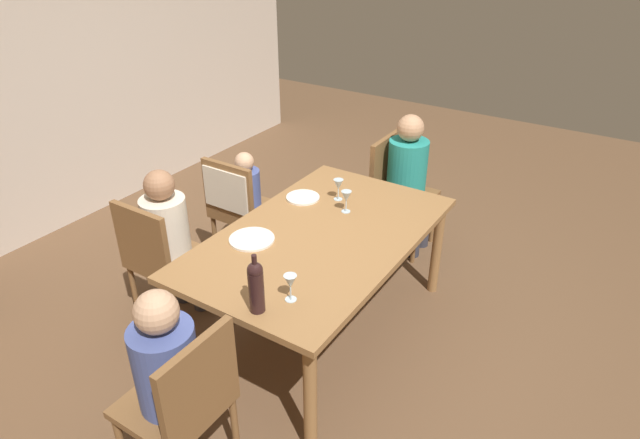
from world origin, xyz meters
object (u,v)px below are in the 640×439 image
(chair_far_left, at_px, (159,255))
(person_man_guest, at_px, (164,373))
(wine_bottle_tall_green, at_px, (256,285))
(person_woman_host, at_px, (410,175))
(chair_left_end, at_px, (185,400))
(person_child_small, at_px, (249,197))
(chair_far_right, at_px, (236,201))
(wine_glass_near_left, at_px, (346,197))
(dinner_plate_guest_left, at_px, (252,239))
(dinner_plate_host, at_px, (303,197))
(wine_glass_centre, at_px, (290,283))
(chair_right_end, at_px, (396,185))
(dining_table, at_px, (320,244))
(wine_glass_near_right, at_px, (338,185))
(person_man_bearded, at_px, (170,234))

(chair_far_left, height_order, person_man_guest, person_man_guest)
(wine_bottle_tall_green, bearing_deg, person_woman_host, 3.10)
(chair_left_end, relative_size, person_child_small, 0.98)
(chair_far_right, bearing_deg, chair_left_end, -56.97)
(wine_glass_near_left, xyz_separation_m, dinner_plate_guest_left, (-0.61, 0.29, -0.10))
(dinner_plate_host, bearing_deg, chair_left_end, -164.59)
(wine_glass_near_left, xyz_separation_m, wine_glass_centre, (-0.96, -0.24, 0.00))
(chair_right_end, relative_size, person_man_guest, 0.84)
(dining_table, relative_size, wine_glass_near_right, 11.94)
(person_man_guest, bearing_deg, chair_left_end, -90.00)
(person_man_guest, xyz_separation_m, wine_glass_centre, (0.64, -0.25, 0.21))
(chair_right_end, bearing_deg, person_woman_host, 90.00)
(person_woman_host, bearing_deg, wine_glass_near_left, -2.18)
(dining_table, height_order, dinner_plate_guest_left, dinner_plate_guest_left)
(person_woman_host, distance_m, wine_bottle_tall_green, 2.07)
(dining_table, distance_m, person_man_bearded, 0.99)
(wine_glass_near_left, height_order, dinner_plate_host, wine_glass_near_left)
(person_child_small, bearing_deg, wine_bottle_tall_green, -48.89)
(chair_right_end, xyz_separation_m, chair_far_right, (-0.99, 0.83, 0.06))
(chair_far_left, relative_size, person_woman_host, 0.81)
(person_child_small, bearing_deg, person_woman_host, 41.84)
(person_child_small, bearing_deg, dinner_plate_host, -8.99)
(person_man_guest, xyz_separation_m, wine_glass_near_right, (1.72, 0.12, 0.21))
(person_woman_host, bearing_deg, chair_right_end, -90.00)
(wine_glass_centre, relative_size, dinner_plate_host, 0.65)
(wine_glass_near_right, relative_size, dinner_plate_guest_left, 0.55)
(person_child_small, xyz_separation_m, wine_glass_centre, (-1.05, -1.15, 0.29))
(wine_bottle_tall_green, relative_size, dinner_plate_host, 1.41)
(wine_glass_centre, relative_size, wine_glass_near_right, 1.00)
(person_man_guest, distance_m, dinner_plate_host, 1.64)
(person_child_small, relative_size, wine_glass_near_right, 6.28)
(wine_glass_centre, bearing_deg, chair_far_left, 82.96)
(person_child_small, distance_m, wine_glass_near_right, 0.83)
(chair_left_end, xyz_separation_m, wine_glass_near_right, (1.72, 0.23, 0.32))
(dining_table, xyz_separation_m, chair_right_end, (1.27, 0.09, -0.14))
(person_man_guest, distance_m, wine_glass_near_right, 1.74)
(dining_table, xyz_separation_m, person_child_small, (0.42, 0.92, -0.11))
(wine_glass_near_left, relative_size, dinner_plate_guest_left, 0.55)
(chair_left_end, xyz_separation_m, wine_glass_near_left, (1.60, 0.10, 0.32))
(dining_table, bearing_deg, chair_left_end, -176.07)
(wine_glass_centre, bearing_deg, chair_right_end, 9.42)
(person_woman_host, height_order, person_child_small, person_woman_host)
(wine_glass_near_right, relative_size, dinner_plate_host, 0.65)
(dining_table, distance_m, chair_far_left, 1.05)
(person_woman_host, relative_size, wine_glass_near_right, 7.66)
(chair_left_end, distance_m, wine_glass_near_left, 1.63)
(person_man_bearded, distance_m, person_man_guest, 1.26)
(dining_table, height_order, chair_left_end, chair_left_end)
(chair_right_end, relative_size, person_child_small, 0.98)
(person_child_small, bearing_deg, dining_table, -24.81)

